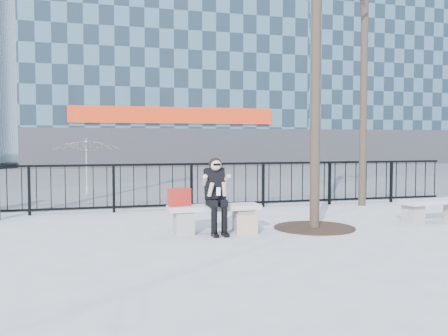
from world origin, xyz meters
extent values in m
plane|color=#989893|center=(0.00, 0.00, 0.00)|extent=(120.00, 120.00, 0.00)
cube|color=#474747|center=(0.00, 15.00, 0.00)|extent=(60.00, 23.00, 0.01)
cube|color=black|center=(0.00, 3.00, 1.08)|extent=(14.00, 0.05, 0.05)
cube|color=black|center=(0.00, 3.00, 0.12)|extent=(14.00, 0.05, 0.05)
cube|color=#2D2D30|center=(3.00, 21.96, 1.20)|extent=(18.00, 0.08, 2.40)
cube|color=red|center=(3.00, 21.90, 3.20)|extent=(12.60, 0.12, 1.00)
cube|color=slate|center=(20.00, 27.00, 10.00)|extent=(16.00, 10.00, 20.00)
cube|color=#2D2D30|center=(20.00, 21.96, 1.20)|extent=(16.00, 0.08, 2.40)
cylinder|color=black|center=(1.90, -0.10, 3.75)|extent=(0.18, 0.18, 7.50)
cylinder|color=black|center=(4.50, 2.60, 3.50)|extent=(0.18, 0.18, 7.00)
cylinder|color=black|center=(1.90, -0.10, 0.01)|extent=(1.50, 1.50, 0.02)
cube|color=slate|center=(-0.55, 0.00, 0.20)|extent=(0.32, 0.38, 0.40)
cube|color=slate|center=(0.55, 0.00, 0.20)|extent=(0.32, 0.38, 0.40)
cube|color=gray|center=(0.00, 0.00, 0.45)|extent=(1.65, 0.46, 0.09)
cube|color=slate|center=(4.09, -0.01, 0.18)|extent=(0.29, 0.35, 0.36)
cube|color=gray|center=(4.59, -0.01, 0.41)|extent=(1.50, 0.42, 0.08)
cube|color=#9F1B13|center=(-0.62, 0.02, 0.65)|extent=(0.41, 0.26, 0.31)
cube|color=tan|center=(0.50, -0.36, 0.17)|extent=(0.39, 0.20, 0.35)
imported|color=yellow|center=(-2.19, 6.51, 0.86)|extent=(2.35, 2.37, 1.71)
camera|label=1|loc=(-2.15, -8.54, 1.63)|focal=40.00mm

